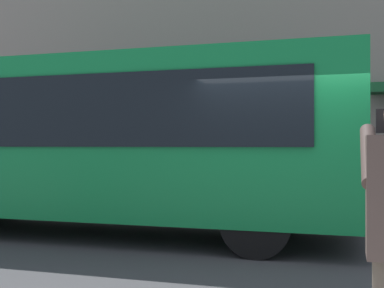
% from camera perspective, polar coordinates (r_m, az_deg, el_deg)
% --- Properties ---
extents(ground_plane, '(60.00, 60.00, 0.00)m').
position_cam_1_polar(ground_plane, '(7.78, 11.11, -11.81)').
color(ground_plane, '#38383A').
extents(red_bus, '(9.05, 2.54, 3.08)m').
position_cam_1_polar(red_bus, '(9.20, -10.46, 0.55)').
color(red_bus, '#0F7238').
rests_on(red_bus, ground_plane).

